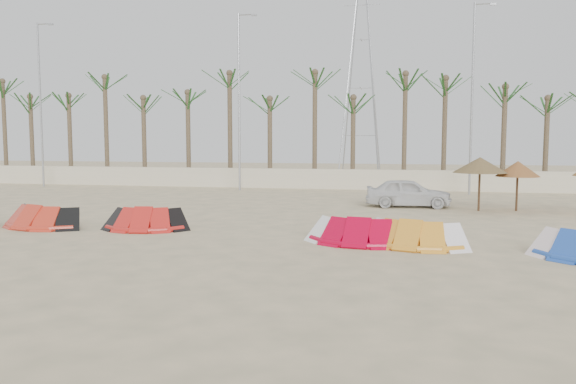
% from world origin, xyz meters
% --- Properties ---
extents(ground, '(120.00, 120.00, 0.00)m').
position_xyz_m(ground, '(0.00, 0.00, 0.00)').
color(ground, beige).
rests_on(ground, ground).
extents(boundary_wall, '(60.00, 0.30, 1.30)m').
position_xyz_m(boundary_wall, '(0.00, 22.00, 0.65)').
color(boundary_wall, beige).
rests_on(boundary_wall, ground).
extents(palm_line, '(52.00, 4.00, 7.70)m').
position_xyz_m(palm_line, '(0.67, 23.50, 6.44)').
color(palm_line, brown).
rests_on(palm_line, ground).
extents(lamp_a, '(1.25, 0.14, 11.00)m').
position_xyz_m(lamp_a, '(-19.96, 20.00, 5.77)').
color(lamp_a, '#A5A8AD').
rests_on(lamp_a, ground).
extents(lamp_b, '(1.25, 0.14, 11.00)m').
position_xyz_m(lamp_b, '(-5.96, 20.00, 5.77)').
color(lamp_b, '#A5A8AD').
rests_on(lamp_b, ground).
extents(lamp_c, '(1.25, 0.14, 11.00)m').
position_xyz_m(lamp_c, '(8.04, 20.00, 5.77)').
color(lamp_c, '#A5A8AD').
rests_on(lamp_c, ground).
extents(pylon, '(3.00, 3.00, 14.00)m').
position_xyz_m(pylon, '(1.00, 28.00, 0.00)').
color(pylon, '#A5A8AD').
rests_on(pylon, ground).
extents(kite_red_left, '(3.77, 2.26, 0.90)m').
position_xyz_m(kite_red_left, '(-8.94, 4.34, 0.42)').
color(kite_red_left, red).
rests_on(kite_red_left, ground).
extents(kite_red_mid, '(3.17, 1.87, 0.90)m').
position_xyz_m(kite_red_mid, '(-4.85, 4.48, 0.42)').
color(kite_red_mid, red).
rests_on(kite_red_mid, ground).
extents(kite_red_right, '(3.55, 1.94, 0.90)m').
position_xyz_m(kite_red_right, '(2.90, 3.41, 0.42)').
color(kite_red_right, '#BF0024').
rests_on(kite_red_right, ground).
extents(kite_orange, '(3.51, 2.27, 0.90)m').
position_xyz_m(kite_orange, '(4.47, 3.19, 0.42)').
color(kite_orange, orange).
rests_on(kite_orange, ground).
extents(parasol_left, '(2.41, 2.41, 2.44)m').
position_xyz_m(parasol_left, '(7.56, 12.26, 2.09)').
color(parasol_left, '#4C331E').
rests_on(parasol_left, ground).
extents(parasol_mid, '(1.95, 1.95, 2.27)m').
position_xyz_m(parasol_mid, '(9.23, 12.57, 1.91)').
color(parasol_mid, '#4C331E').
rests_on(parasol_mid, ground).
extents(car, '(4.11, 1.82, 1.37)m').
position_xyz_m(car, '(4.43, 13.12, 0.69)').
color(car, silver).
rests_on(car, ground).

